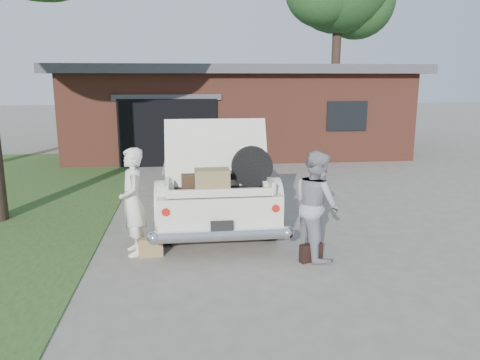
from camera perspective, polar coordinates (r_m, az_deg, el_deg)
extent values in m
plane|color=gray|center=(7.99, 0.50, -8.66)|extent=(90.00, 90.00, 0.00)
cube|color=brown|center=(19.04, -0.82, 8.26)|extent=(12.00, 7.00, 3.00)
cube|color=#4C4C51|center=(19.00, -0.83, 13.23)|extent=(12.80, 7.80, 0.30)
cube|color=black|center=(15.56, -8.74, 5.71)|extent=(3.20, 0.30, 2.20)
cube|color=#4C4C51|center=(15.40, -8.89, 9.94)|extent=(3.50, 0.12, 0.18)
cube|color=black|center=(16.36, 12.88, 7.63)|extent=(1.40, 0.08, 1.00)
cylinder|color=#38281E|center=(24.48, 11.53, 12.42)|extent=(0.44, 0.44, 5.98)
sphere|color=#285C26|center=(25.59, 14.09, 20.45)|extent=(3.76, 3.76, 3.76)
cube|color=beige|center=(9.98, -3.53, -0.40)|extent=(2.04, 5.31, 0.69)
cube|color=beige|center=(10.18, -3.69, 3.34)|extent=(1.76, 2.13, 0.55)
cube|color=black|center=(11.18, -3.99, 4.03)|extent=(1.64, 0.09, 0.47)
cube|color=black|center=(9.19, -3.32, 2.23)|extent=(1.64, 0.09, 0.47)
cylinder|color=black|center=(8.32, -9.18, -5.40)|extent=(0.24, 0.70, 0.70)
cylinder|color=black|center=(8.45, 3.60, -4.99)|extent=(0.24, 0.70, 0.70)
cylinder|color=black|center=(11.80, -8.57, -0.08)|extent=(0.24, 0.70, 0.70)
cylinder|color=black|center=(11.89, 0.44, 0.15)|extent=(0.24, 0.70, 0.70)
cylinder|color=silver|center=(7.45, -2.22, -6.76)|extent=(2.17, 0.20, 0.19)
cylinder|color=#A5140F|center=(7.39, -9.04, -3.81)|extent=(0.13, 0.11, 0.13)
cylinder|color=#A5140F|center=(7.52, 4.32, -3.40)|extent=(0.13, 0.11, 0.13)
cube|color=black|center=(7.38, -2.22, -5.65)|extent=(0.36, 0.02, 0.18)
cube|color=black|center=(7.95, -2.68, -1.02)|extent=(1.65, 1.17, 0.04)
cube|color=beige|center=(7.91, -8.82, -0.43)|extent=(0.07, 1.17, 0.19)
cube|color=beige|center=(8.03, 3.36, -0.11)|extent=(0.07, 1.17, 0.19)
cube|color=beige|center=(7.37, -2.34, -1.58)|extent=(1.70, 0.07, 0.13)
cube|color=beige|center=(8.15, -2.89, 3.41)|extent=(1.78, 0.57, 1.12)
cube|color=#3C291A|center=(8.06, -4.69, 0.12)|extent=(0.70, 0.45, 0.22)
cube|color=olive|center=(7.54, -3.41, -0.10)|extent=(0.56, 0.37, 0.38)
cube|color=black|center=(8.22, -2.28, 0.32)|extent=(0.67, 0.44, 0.21)
cylinder|color=black|center=(7.88, 1.47, 1.62)|extent=(0.70, 0.17, 0.70)
imported|color=silver|center=(7.82, -12.96, -2.62)|extent=(0.55, 0.72, 1.77)
imported|color=gray|center=(7.59, 9.31, -2.99)|extent=(0.86, 1.00, 1.76)
cube|color=#9C7C4F|center=(7.85, -10.83, -8.10)|extent=(0.40, 0.16, 0.30)
cube|color=black|center=(7.60, 8.65, -8.73)|extent=(0.40, 0.24, 0.29)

